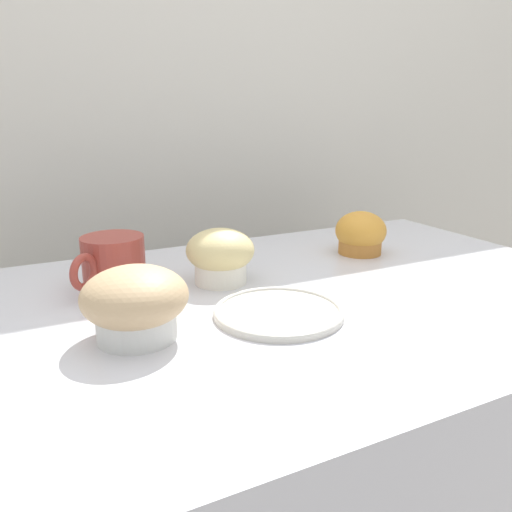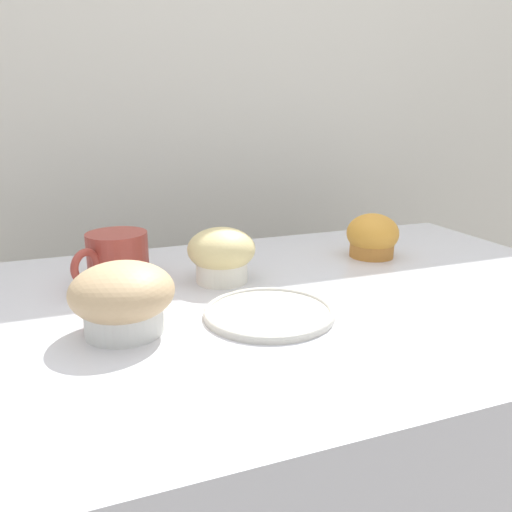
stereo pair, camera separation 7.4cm
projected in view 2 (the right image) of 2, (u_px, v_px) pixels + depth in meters
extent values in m
cube|color=beige|center=(192.00, 217.00, 1.25)|extent=(3.20, 0.10, 1.80)
cylinder|color=#C17932|center=(372.00, 245.00, 0.89)|extent=(0.08, 0.08, 0.04)
ellipsoid|color=gold|center=(373.00, 233.00, 0.89)|extent=(0.09, 0.09, 0.07)
cylinder|color=silver|center=(124.00, 312.00, 0.59)|extent=(0.09, 0.09, 0.05)
ellipsoid|color=tan|center=(122.00, 291.00, 0.58)|extent=(0.12, 0.12, 0.07)
cylinder|color=white|center=(222.00, 265.00, 0.76)|extent=(0.08, 0.08, 0.05)
ellipsoid|color=#D8C381|center=(221.00, 249.00, 0.75)|extent=(0.10, 0.10, 0.06)
cylinder|color=#99382D|center=(118.00, 257.00, 0.76)|extent=(0.09, 0.09, 0.08)
torus|color=#99382D|center=(86.00, 267.00, 0.70)|extent=(0.05, 0.04, 0.05)
cylinder|color=black|center=(116.00, 235.00, 0.75)|extent=(0.08, 0.08, 0.01)
cylinder|color=beige|center=(269.00, 314.00, 0.64)|extent=(0.17, 0.17, 0.01)
torus|color=beige|center=(269.00, 311.00, 0.64)|extent=(0.17, 0.17, 0.01)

